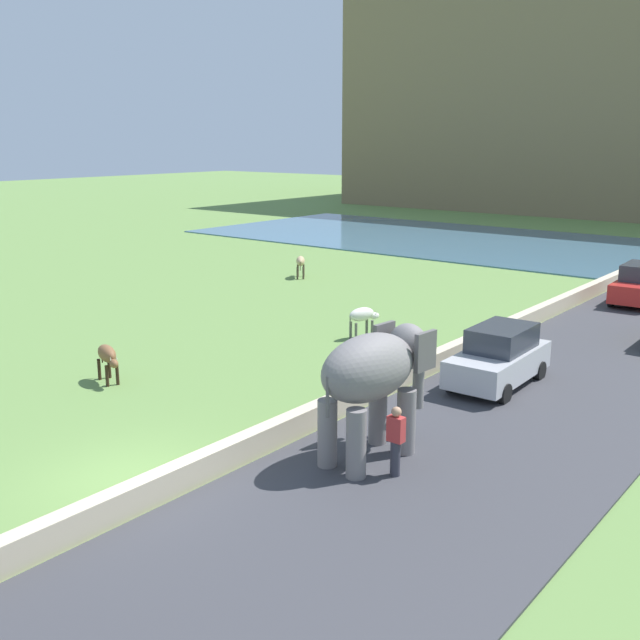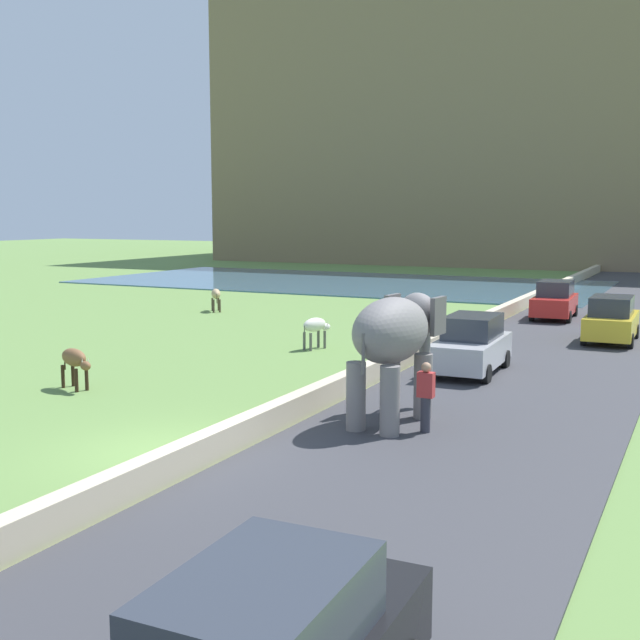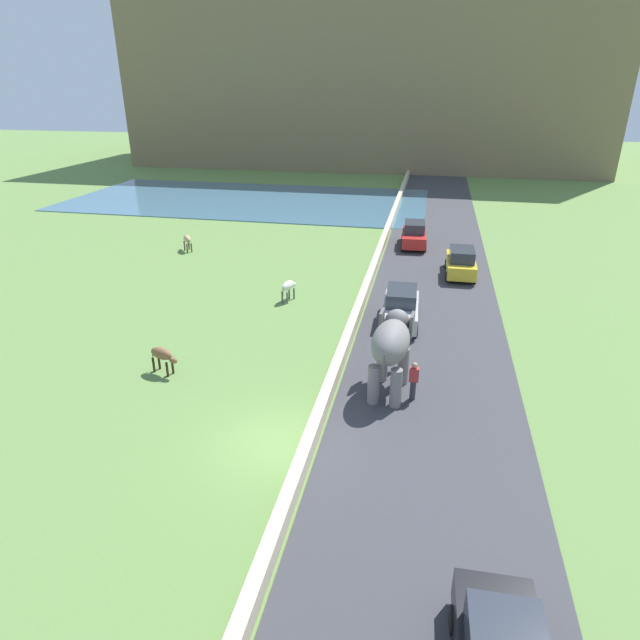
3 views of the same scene
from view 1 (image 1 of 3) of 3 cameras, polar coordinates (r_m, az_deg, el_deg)
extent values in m
plane|color=#608442|center=(16.75, -14.35, -11.87)|extent=(220.00, 220.00, 0.00)
cube|color=beige|center=(29.85, 15.77, 0.09)|extent=(0.40, 110.00, 0.62)
cube|color=#426B84|center=(54.66, 9.59, 6.21)|extent=(36.00, 18.00, 0.08)
ellipsoid|color=slate|center=(16.32, 3.77, -3.68)|extent=(1.63, 2.81, 1.50)
cylinder|color=slate|center=(17.69, 4.49, -7.21)|extent=(0.44, 0.44, 1.60)
cylinder|color=slate|center=(17.21, 6.67, -7.88)|extent=(0.44, 0.44, 1.60)
cylinder|color=slate|center=(16.46, 0.57, -8.83)|extent=(0.44, 0.44, 1.60)
cylinder|color=slate|center=(15.95, 2.81, -9.62)|extent=(0.44, 0.44, 1.60)
ellipsoid|color=slate|center=(17.34, 6.79, -2.05)|extent=(1.07, 0.98, 1.10)
cube|color=#575454|center=(17.58, 4.97, -1.65)|extent=(0.18, 0.71, 0.90)
cube|color=#575454|center=(16.89, 8.15, -2.40)|extent=(0.18, 0.71, 0.90)
cylinder|color=slate|center=(17.96, 7.62, -4.47)|extent=(0.28, 0.28, 1.50)
cone|color=silver|center=(17.90, 6.97, -3.00)|extent=(0.17, 0.57, 0.17)
cone|color=silver|center=(17.65, 8.12, -3.28)|extent=(0.17, 0.57, 0.17)
cylinder|color=#575454|center=(15.50, 0.59, -5.99)|extent=(0.08, 0.08, 0.90)
cylinder|color=#33333D|center=(16.24, 5.83, -10.68)|extent=(0.22, 0.22, 0.85)
cube|color=#B73333|center=(15.96, 5.90, -8.38)|extent=(0.36, 0.22, 0.56)
sphere|color=tan|center=(15.81, 5.93, -7.07)|extent=(0.22, 0.22, 0.22)
cube|color=red|center=(35.34, 23.45, 2.20)|extent=(1.88, 4.07, 0.80)
cylinder|color=black|center=(34.35, 21.59, 1.39)|extent=(0.21, 0.61, 0.60)
cylinder|color=black|center=(36.83, 22.63, 2.08)|extent=(0.21, 0.61, 0.60)
cube|color=#B7B7BC|center=(22.35, 13.59, -3.30)|extent=(1.81, 4.04, 0.80)
cube|color=#2D333D|center=(22.33, 13.90, -1.34)|extent=(1.50, 2.24, 0.70)
cylinder|color=black|center=(21.04, 14.10, -5.57)|extent=(0.20, 0.60, 0.60)
cylinder|color=black|center=(21.67, 10.17, -4.79)|extent=(0.20, 0.60, 0.60)
cylinder|color=black|center=(23.35, 16.64, -3.79)|extent=(0.20, 0.60, 0.60)
cylinder|color=black|center=(23.92, 13.02, -3.14)|extent=(0.20, 0.60, 0.60)
ellipsoid|color=brown|center=(22.95, -16.15, -2.50)|extent=(1.18, 0.77, 0.50)
cylinder|color=#302014|center=(22.80, -15.39, -4.06)|extent=(0.10, 0.10, 0.65)
cylinder|color=#302014|center=(22.72, -16.13, -4.18)|extent=(0.10, 0.10, 0.65)
cylinder|color=#302014|center=(23.51, -15.97, -3.56)|extent=(0.10, 0.10, 0.65)
cylinder|color=#302014|center=(23.43, -16.69, -3.67)|extent=(0.10, 0.10, 0.65)
ellipsoid|color=brown|center=(22.41, -15.64, -3.26)|extent=(0.46, 0.35, 0.26)
cone|color=beige|center=(22.38, -15.45, -2.81)|extent=(0.04, 0.04, 0.12)
cone|color=beige|center=(22.33, -15.89, -2.87)|extent=(0.04, 0.04, 0.12)
cylinder|color=#302014|center=(23.50, -16.50, -2.65)|extent=(0.04, 0.04, 0.45)
ellipsoid|color=silver|center=(26.95, 3.24, 0.44)|extent=(0.70, 1.18, 0.50)
cylinder|color=#595753|center=(27.45, 3.63, -0.55)|extent=(0.10, 0.10, 0.65)
cylinder|color=#595753|center=(27.22, 4.05, -0.68)|extent=(0.10, 0.10, 0.65)
cylinder|color=#595753|center=(26.97, 2.38, -0.80)|extent=(0.10, 0.10, 0.65)
cylinder|color=#595753|center=(26.74, 2.80, -0.93)|extent=(0.10, 0.10, 0.65)
ellipsoid|color=silver|center=(27.39, 4.25, 0.32)|extent=(0.33, 0.45, 0.26)
cone|color=beige|center=(27.42, 4.13, 0.70)|extent=(0.04, 0.04, 0.12)
cone|color=beige|center=(27.28, 4.38, 0.63)|extent=(0.04, 0.04, 0.12)
cylinder|color=#595753|center=(26.67, 2.34, -0.14)|extent=(0.04, 0.04, 0.45)
ellipsoid|color=tan|center=(38.74, -1.52, 4.59)|extent=(1.03, 1.13, 0.50)
cylinder|color=#493D2C|center=(39.22, -1.72, 3.85)|extent=(0.10, 0.10, 0.65)
cylinder|color=#493D2C|center=(39.21, -1.27, 3.85)|extent=(0.10, 0.10, 0.65)
cylinder|color=#493D2C|center=(38.46, -1.76, 3.65)|extent=(0.10, 0.10, 0.65)
cylinder|color=#493D2C|center=(38.45, -1.30, 3.65)|extent=(0.10, 0.10, 0.65)
ellipsoid|color=tan|center=(39.38, -1.49, 4.52)|extent=(0.44, 0.46, 0.26)
cone|color=beige|center=(39.36, -1.62, 4.76)|extent=(0.04, 0.04, 0.12)
cone|color=beige|center=(39.35, -1.36, 4.76)|extent=(0.04, 0.04, 0.12)
cylinder|color=#493D2C|center=(38.24, -1.54, 4.16)|extent=(0.04, 0.04, 0.45)
camera|label=2|loc=(5.05, -101.17, -30.94)|focal=44.36mm
camera|label=3|loc=(10.24, -91.73, 23.16)|focal=30.13mm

